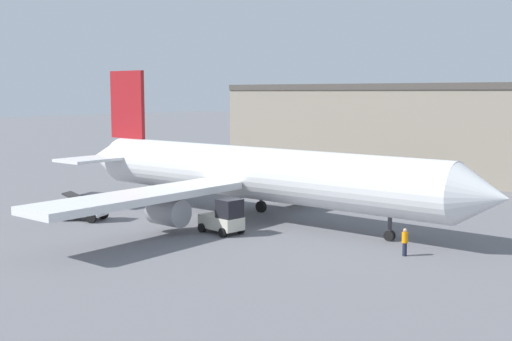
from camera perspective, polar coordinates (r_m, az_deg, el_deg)
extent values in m
plane|color=slate|center=(48.94, 0.00, -4.37)|extent=(400.00, 400.00, 0.00)
cylinder|color=silver|center=(48.37, 0.00, -0.23)|extent=(31.21, 4.02, 3.94)
cone|color=silver|center=(39.90, 19.49, -2.17)|extent=(3.16, 3.87, 3.86)
cone|color=silver|center=(61.10, -13.02, 1.10)|extent=(4.34, 3.75, 3.74)
cube|color=silver|center=(57.35, 5.12, 0.18)|extent=(3.79, 16.07, 0.50)
cube|color=silver|center=(42.45, -10.23, -2.30)|extent=(3.79, 16.07, 0.50)
cylinder|color=#939399|center=(55.57, 3.71, -1.44)|extent=(2.65, 1.92, 1.91)
cylinder|color=#939399|center=(44.26, -7.82, -3.65)|extent=(2.65, 1.92, 1.91)
cube|color=maroon|center=(58.50, -11.37, 5.75)|extent=(4.19, 0.37, 5.98)
cube|color=silver|center=(61.60, -8.16, 1.62)|extent=(3.56, 4.74, 0.24)
cube|color=silver|center=(56.12, -14.67, 0.94)|extent=(3.56, 4.74, 0.24)
cylinder|color=#38383D|center=(42.72, 11.80, -5.10)|extent=(0.28, 0.28, 1.59)
cylinder|color=black|center=(42.82, 11.79, -5.68)|extent=(0.70, 0.35, 0.70)
cylinder|color=#38383D|center=(47.89, -3.39, -3.66)|extent=(0.28, 0.28, 1.59)
cylinder|color=black|center=(47.96, -3.39, -4.07)|extent=(0.90, 0.35, 0.90)
cylinder|color=#38383D|center=(51.72, 0.46, -2.86)|extent=(0.28, 0.28, 1.59)
cylinder|color=black|center=(51.78, 0.45, -3.23)|extent=(0.90, 0.35, 0.90)
cylinder|color=#1E2338|center=(39.14, 13.07, -6.84)|extent=(0.27, 0.27, 0.80)
cylinder|color=orange|center=(38.98, 13.10, -5.82)|extent=(0.37, 0.37, 0.63)
sphere|color=tan|center=(38.89, 13.12, -5.20)|extent=(0.23, 0.23, 0.23)
cube|color=beige|center=(44.25, -3.11, -4.60)|extent=(3.25, 1.95, 0.88)
cube|color=black|center=(43.41, -2.36, -3.38)|extent=(1.51, 1.60, 1.26)
cylinder|color=black|center=(43.02, -2.96, -5.53)|extent=(0.66, 0.35, 0.63)
cylinder|color=black|center=(44.09, -1.38, -5.22)|extent=(0.66, 0.35, 0.63)
cylinder|color=black|center=(44.63, -4.81, -5.09)|extent=(0.66, 0.35, 0.63)
cylinder|color=black|center=(45.65, -3.24, -4.80)|extent=(0.66, 0.35, 0.63)
cube|color=silver|center=(50.27, -15.02, -3.43)|extent=(3.58, 2.62, 0.69)
cube|color=black|center=(49.64, -14.18, -2.56)|extent=(1.83, 1.84, 0.98)
cube|color=#333333|center=(50.44, -15.60, -2.33)|extent=(2.27, 1.75, 0.77)
cylinder|color=black|center=(49.07, -14.43, -4.07)|extent=(0.86, 0.55, 0.82)
cylinder|color=black|center=(50.39, -13.43, -3.76)|extent=(0.86, 0.55, 0.82)
cylinder|color=black|center=(50.32, -16.58, -3.87)|extent=(0.86, 0.55, 0.82)
cylinder|color=black|center=(51.61, -15.56, -3.57)|extent=(0.86, 0.55, 0.82)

